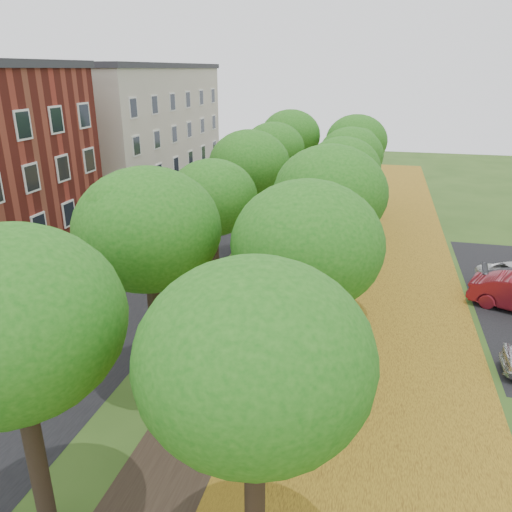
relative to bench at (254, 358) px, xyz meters
The scene contains 7 objects.
street_asphalt 11.07m from the bench, 137.67° to the left, with size 8.00×70.00×0.01m, color black.
footpath 7.49m from the bench, 95.18° to the left, with size 3.20×70.00×0.01m, color black.
leaf_verge 8.62m from the bench, 59.84° to the left, with size 7.50×70.00×0.01m, color #B08620.
tree_row_west 9.17m from the bench, 111.11° to the left, with size 4.08×34.08×6.77m.
tree_row_east 8.92m from the bench, 75.50° to the left, with size 4.08×34.08×6.77m.
building_cream 31.34m from the bench, 124.78° to the left, with size 10.30×20.30×10.40m.
bench is the anchor object (origin of this frame).
Camera 1 is at (4.37, -7.04, 9.96)m, focal length 35.00 mm.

